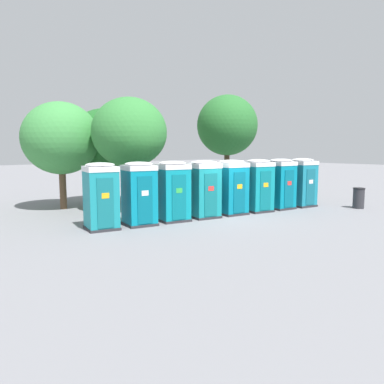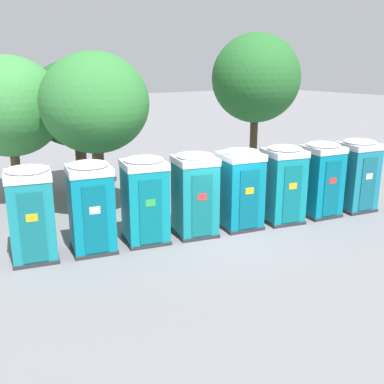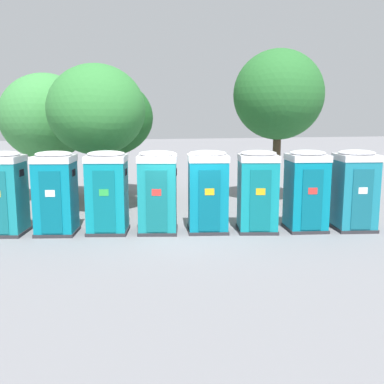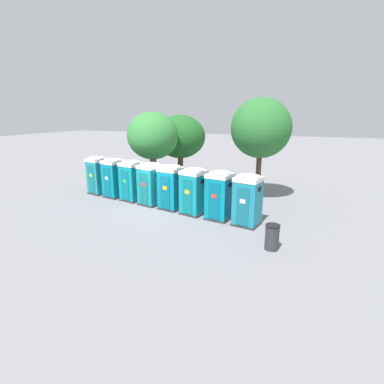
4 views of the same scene
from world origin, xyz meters
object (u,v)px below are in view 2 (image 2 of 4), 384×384
at_px(street_tree_0, 9,107).
at_px(street_tree_1, 256,79).
at_px(portapotty_0, 31,213).
at_px(portapotty_2, 145,199).
at_px(street_tree_3, 95,104).
at_px(portapotty_6, 321,179).
at_px(portapotty_3, 195,194).
at_px(portapotty_4, 240,188).
at_px(portapotty_5, 283,184).
at_px(portapotty_7, 357,174).
at_px(portapotty_1, 91,206).
at_px(street_tree_2, 77,104).

distance_m(street_tree_0, street_tree_1, 9.70).
height_order(portapotty_0, street_tree_1, street_tree_1).
xyz_separation_m(portapotty_2, street_tree_0, (-2.07, 6.18, 2.26)).
bearing_deg(street_tree_0, street_tree_3, -58.22).
relative_size(portapotty_0, portapotty_6, 1.00).
distance_m(portapotty_0, portapotty_2, 3.09).
xyz_separation_m(portapotty_3, street_tree_3, (-1.62, 3.36, 2.49)).
relative_size(portapotty_2, street_tree_1, 0.41).
bearing_deg(portapotty_4, portapotty_5, -13.30).
height_order(portapotty_5, portapotty_7, same).
bearing_deg(street_tree_0, portapotty_1, -84.79).
bearing_deg(portapotty_2, portapotty_0, 169.35).
bearing_deg(portapotty_7, portapotty_3, 168.74).
height_order(street_tree_1, street_tree_3, street_tree_1).
xyz_separation_m(portapotty_1, portapotty_6, (7.59, -1.48, -0.00)).
bearing_deg(street_tree_0, portapotty_3, -61.23).
bearing_deg(portapotty_0, street_tree_0, 80.16).
bearing_deg(street_tree_1, portapotty_3, -146.38).
relative_size(portapotty_4, street_tree_2, 0.49).
height_order(portapotty_1, portapotty_4, same).
relative_size(portapotty_6, street_tree_2, 0.49).
xyz_separation_m(portapotty_6, portapotty_7, (1.52, -0.31, -0.00)).
distance_m(portapotty_0, street_tree_3, 4.56).
bearing_deg(street_tree_1, portapotty_4, -135.70).
relative_size(portapotty_2, street_tree_0, 0.48).
height_order(portapotty_2, portapotty_4, same).
bearing_deg(street_tree_1, street_tree_3, -176.70).
relative_size(portapotty_0, street_tree_0, 0.48).
relative_size(portapotty_0, portapotty_7, 1.00).
bearing_deg(portapotty_7, street_tree_2, 132.15).
distance_m(portapotty_3, portapotty_5, 3.09).
bearing_deg(portapotty_3, portapotty_0, 168.67).
relative_size(street_tree_0, street_tree_2, 1.03).
relative_size(portapotty_2, street_tree_2, 0.49).
relative_size(portapotty_1, portapotty_6, 1.00).
xyz_separation_m(portapotty_6, street_tree_0, (-8.13, 7.42, 2.26)).
relative_size(portapotty_0, portapotty_3, 1.00).
height_order(portapotty_3, portapotty_4, same).
relative_size(portapotty_1, street_tree_1, 0.41).
distance_m(portapotty_1, street_tree_3, 3.99).
height_order(portapotty_2, street_tree_2, street_tree_2).
bearing_deg(street_tree_0, portapotty_0, -99.84).
bearing_deg(portapotty_1, portapotty_4, -10.78).
bearing_deg(portapotty_4, portapotty_6, -11.45).
height_order(portapotty_2, portapotty_5, same).
bearing_deg(street_tree_2, portapotty_0, -121.78).
bearing_deg(portapotty_5, portapotty_1, 168.59).
height_order(portapotty_7, street_tree_2, street_tree_2).
relative_size(portapotty_5, street_tree_2, 0.49).
height_order(portapotty_3, street_tree_2, street_tree_2).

